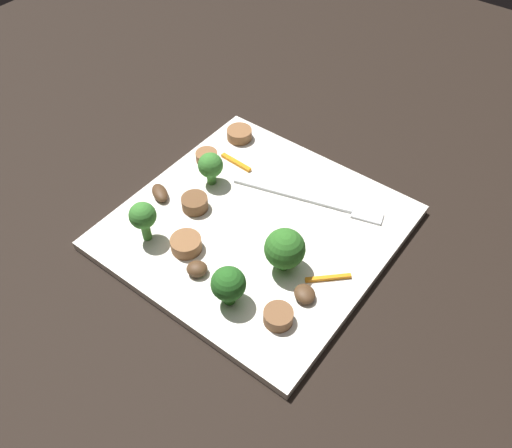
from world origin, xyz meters
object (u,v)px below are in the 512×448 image
Objects in this scene: broccoli_floret_2 at (143,217)px; broccoli_floret_3 at (228,284)px; sausage_slice_1 at (195,203)px; broccoli_floret_0 at (211,166)px; mushroom_1 at (160,193)px; broccoli_floret_1 at (285,249)px; sausage_slice_0 at (239,134)px; plate at (256,227)px; sausage_slice_2 at (207,157)px; fork at (318,202)px; sausage_slice_4 at (186,244)px; pepper_strip_2 at (328,278)px; sausage_slice_3 at (278,316)px; pepper_strip_0 at (236,162)px; mushroom_0 at (197,269)px; mushroom_2 at (305,294)px.

broccoli_floret_3 is at bearing -4.47° from broccoli_floret_2.
sausage_slice_1 is at bearing 146.14° from broccoli_floret_3.
broccoli_floret_0 reaches higher than mushroom_1.
sausage_slice_0 is at bearing 140.59° from broccoli_floret_1.
plate is 5.67× the size of broccoli_floret_2.
sausage_slice_2 reaches higher than plate.
broccoli_floret_2 reaches higher than fork.
sausage_slice_4 is 0.70× the size of pepper_strip_2.
sausage_slice_0 is (-0.15, 0.20, -0.02)m from broccoli_floret_3.
pepper_strip_2 is (0.19, -0.04, -0.02)m from broccoli_floret_0.
broccoli_floret_1 is 0.15m from broccoli_floret_2.
fork is 0.15m from sausage_slice_2.
broccoli_floret_0 reaches higher than fork.
sausage_slice_0 is 0.28m from sausage_slice_3.
broccoli_floret_1 is at bearing -24.55° from sausage_slice_2.
pepper_strip_2 is at bearing 20.99° from broccoli_floret_2.
sausage_slice_2 is at bearing 121.49° from sausage_slice_1.
pepper_strip_0 is at bearing 156.32° from pepper_strip_2.
broccoli_floret_1 is 1.57× the size of sausage_slice_4.
broccoli_floret_1 reaches higher than plate.
pepper_strip_0 is (-0.12, -0.00, 0.00)m from fork.
pepper_strip_2 is (0.11, 0.07, -0.00)m from mushroom_0.
sausage_slice_4 is 0.73× the size of pepper_strip_0.
sausage_slice_2 is at bearing 157.06° from plate.
broccoli_floret_2 is 0.16m from pepper_strip_0.
mushroom_0 is 0.91× the size of mushroom_2.
sausage_slice_1 reaches higher than pepper_strip_0.
mushroom_0 is at bearing -146.33° from pepper_strip_2.
plate is 10.49× the size of sausage_slice_2.
sausage_slice_4 reaches higher than fork.
broccoli_floret_0 reaches higher than sausage_slice_3.
sausage_slice_3 is (0.05, 0.01, -0.02)m from broccoli_floret_3.
mushroom_0 is at bearing 171.99° from broccoli_floret_3.
sausage_slice_0 is 0.71× the size of pepper_strip_0.
mushroom_2 is at bearing 21.65° from mushroom_0.
mushroom_1 is (-0.08, 0.04, -0.00)m from sausage_slice_4.
sausage_slice_0 is at bearing 149.09° from fork.
plate is at bearing 62.64° from sausage_slice_4.
pepper_strip_0 is 0.96× the size of pepper_strip_2.
sausage_slice_0 reaches higher than mushroom_1.
fork is 0.17m from mushroom_0.
sausage_slice_2 is 0.23m from pepper_strip_2.
broccoli_floret_2 reaches higher than mushroom_1.
broccoli_floret_3 is 0.97× the size of pepper_strip_2.
broccoli_floret_2 reaches higher than pepper_strip_0.
mushroom_2 is (0.18, -0.07, -0.02)m from broccoli_floret_0.
sausage_slice_2 is (-0.11, 0.05, 0.01)m from plate.
sausage_slice_4 is at bearing -57.13° from sausage_slice_1.
broccoli_floret_1 is 1.10× the size of pepper_strip_2.
sausage_slice_2 reaches higher than pepper_strip_0.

